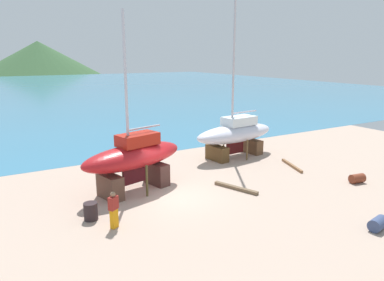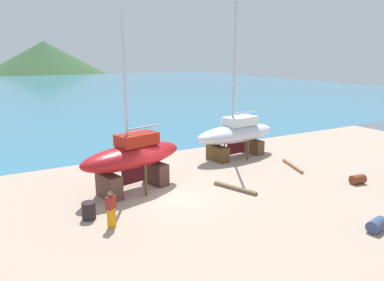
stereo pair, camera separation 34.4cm
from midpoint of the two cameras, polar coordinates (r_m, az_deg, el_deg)
ground_plane at (r=15.35m, az=5.45°, el=-14.48°), size 50.41×50.41×0.00m
sea_water at (r=83.92m, az=-23.95°, el=7.38°), size 150.15×119.08×0.01m
headland_hill at (r=178.56m, az=-22.25°, el=10.15°), size 97.65×97.65×27.03m
sailboat_mid_port at (r=19.32m, az=-8.87°, el=-2.72°), size 6.36×3.43×9.36m
sailboat_large_starboard at (r=25.82m, az=7.48°, el=1.12°), size 7.00×3.00×12.23m
worker at (r=15.73m, az=-12.19°, el=-10.61°), size 0.50×0.44×1.63m
barrel_tipped_center at (r=22.71m, az=25.36°, el=-5.63°), size 0.92×0.65×0.53m
barrel_ochre at (r=17.22m, az=27.90°, el=-11.84°), size 0.99×0.71×0.55m
barrel_tipped_left at (r=16.89m, az=-15.60°, el=-10.74°), size 0.87×0.87×0.80m
timber_long_fore at (r=24.49m, az=16.15°, el=-3.94°), size 1.08×2.68×0.17m
timber_plank_near at (r=19.88m, az=7.37°, el=-7.57°), size 1.19×2.59×0.17m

